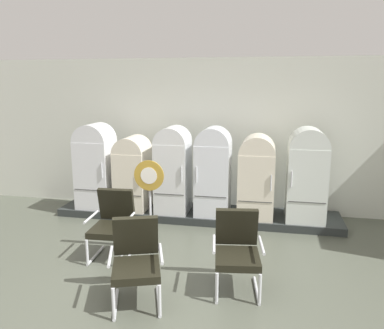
{
  "coord_description": "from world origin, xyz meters",
  "views": [
    {
      "loc": [
        1.3,
        -3.91,
        2.53
      ],
      "look_at": [
        -0.04,
        2.75,
        1.09
      ],
      "focal_mm": 36.24,
      "sensor_mm": 36.0,
      "label": 1
    }
  ],
  "objects_px": {
    "refrigerator_3": "(213,169)",
    "refrigerator_5": "(307,172)",
    "sign_stand": "(150,206)",
    "refrigerator_2": "(173,167)",
    "refrigerator_0": "(96,163)",
    "armchair_left": "(113,221)",
    "refrigerator_4": "(257,174)",
    "armchair_right": "(237,248)",
    "armchair_center": "(136,258)",
    "refrigerator_1": "(133,171)"
  },
  "relations": [
    {
      "from": "refrigerator_1",
      "to": "armchair_center",
      "type": "relative_size",
      "value": 1.43
    },
    {
      "from": "refrigerator_5",
      "to": "sign_stand",
      "type": "xyz_separation_m",
      "value": [
        -2.4,
        -1.44,
        -0.32
      ]
    },
    {
      "from": "refrigerator_5",
      "to": "sign_stand",
      "type": "relative_size",
      "value": 1.17
    },
    {
      "from": "refrigerator_1",
      "to": "refrigerator_4",
      "type": "bearing_deg",
      "value": 0.08
    },
    {
      "from": "refrigerator_5",
      "to": "armchair_center",
      "type": "height_order",
      "value": "refrigerator_5"
    },
    {
      "from": "sign_stand",
      "to": "refrigerator_2",
      "type": "bearing_deg",
      "value": 89.95
    },
    {
      "from": "refrigerator_1",
      "to": "refrigerator_2",
      "type": "distance_m",
      "value": 0.8
    },
    {
      "from": "refrigerator_3",
      "to": "armchair_center",
      "type": "xyz_separation_m",
      "value": [
        -0.49,
        -2.82,
        -0.47
      ]
    },
    {
      "from": "sign_stand",
      "to": "refrigerator_1",
      "type": "bearing_deg",
      "value": 118.55
    },
    {
      "from": "refrigerator_2",
      "to": "refrigerator_0",
      "type": "bearing_deg",
      "value": -179.54
    },
    {
      "from": "refrigerator_2",
      "to": "armchair_center",
      "type": "height_order",
      "value": "refrigerator_2"
    },
    {
      "from": "refrigerator_0",
      "to": "refrigerator_1",
      "type": "distance_m",
      "value": 0.75
    },
    {
      "from": "refrigerator_0",
      "to": "armchair_left",
      "type": "relative_size",
      "value": 1.66
    },
    {
      "from": "refrigerator_1",
      "to": "refrigerator_3",
      "type": "bearing_deg",
      "value": -1.73
    },
    {
      "from": "refrigerator_0",
      "to": "armchair_right",
      "type": "xyz_separation_m",
      "value": [
        2.94,
        -2.31,
        -0.48
      ]
    },
    {
      "from": "refrigerator_4",
      "to": "refrigerator_1",
      "type": "bearing_deg",
      "value": -179.92
    },
    {
      "from": "refrigerator_4",
      "to": "armchair_left",
      "type": "relative_size",
      "value": 1.52
    },
    {
      "from": "refrigerator_3",
      "to": "sign_stand",
      "type": "distance_m",
      "value": 1.63
    },
    {
      "from": "sign_stand",
      "to": "refrigerator_0",
      "type": "bearing_deg",
      "value": 137.1
    },
    {
      "from": "refrigerator_2",
      "to": "armchair_left",
      "type": "distance_m",
      "value": 1.87
    },
    {
      "from": "armchair_left",
      "to": "refrigerator_1",
      "type": "bearing_deg",
      "value": 100.03
    },
    {
      "from": "refrigerator_0",
      "to": "armchair_center",
      "type": "xyz_separation_m",
      "value": [
        1.81,
        -2.83,
        -0.48
      ]
    },
    {
      "from": "refrigerator_2",
      "to": "refrigerator_4",
      "type": "bearing_deg",
      "value": 0.82
    },
    {
      "from": "armchair_right",
      "to": "sign_stand",
      "type": "bearing_deg",
      "value": 147.72
    },
    {
      "from": "refrigerator_4",
      "to": "armchair_center",
      "type": "xyz_separation_m",
      "value": [
        -1.27,
        -2.87,
        -0.4
      ]
    },
    {
      "from": "refrigerator_0",
      "to": "armchair_center",
      "type": "distance_m",
      "value": 3.39
    },
    {
      "from": "refrigerator_1",
      "to": "refrigerator_5",
      "type": "distance_m",
      "value": 3.2
    },
    {
      "from": "armchair_center",
      "to": "armchair_left",
      "type": "bearing_deg",
      "value": 124.32
    },
    {
      "from": "refrigerator_1",
      "to": "armchair_center",
      "type": "height_order",
      "value": "refrigerator_1"
    },
    {
      "from": "refrigerator_5",
      "to": "armchair_center",
      "type": "relative_size",
      "value": 1.67
    },
    {
      "from": "refrigerator_0",
      "to": "refrigerator_5",
      "type": "xyz_separation_m",
      "value": [
        3.94,
        0.02,
        0.0
      ]
    },
    {
      "from": "refrigerator_2",
      "to": "refrigerator_5",
      "type": "bearing_deg",
      "value": 0.11
    },
    {
      "from": "armchair_right",
      "to": "sign_stand",
      "type": "height_order",
      "value": "sign_stand"
    },
    {
      "from": "refrigerator_4",
      "to": "armchair_right",
      "type": "height_order",
      "value": "refrigerator_4"
    },
    {
      "from": "refrigerator_1",
      "to": "refrigerator_3",
      "type": "height_order",
      "value": "refrigerator_3"
    },
    {
      "from": "refrigerator_4",
      "to": "refrigerator_5",
      "type": "xyz_separation_m",
      "value": [
        0.86,
        -0.02,
        0.08
      ]
    },
    {
      "from": "refrigerator_2",
      "to": "armchair_center",
      "type": "xyz_separation_m",
      "value": [
        0.27,
        -2.85,
        -0.47
      ]
    },
    {
      "from": "refrigerator_1",
      "to": "refrigerator_3",
      "type": "relative_size",
      "value": 0.87
    },
    {
      "from": "refrigerator_1",
      "to": "refrigerator_3",
      "type": "distance_m",
      "value": 1.56
    },
    {
      "from": "armchair_left",
      "to": "armchair_right",
      "type": "distance_m",
      "value": 1.97
    },
    {
      "from": "refrigerator_5",
      "to": "refrigerator_3",
      "type": "bearing_deg",
      "value": -178.86
    },
    {
      "from": "refrigerator_2",
      "to": "refrigerator_4",
      "type": "distance_m",
      "value": 1.54
    },
    {
      "from": "armchair_right",
      "to": "refrigerator_4",
      "type": "bearing_deg",
      "value": 86.54
    },
    {
      "from": "refrigerator_4",
      "to": "armchair_left",
      "type": "height_order",
      "value": "refrigerator_4"
    },
    {
      "from": "refrigerator_4",
      "to": "sign_stand",
      "type": "distance_m",
      "value": 2.14
    },
    {
      "from": "refrigerator_0",
      "to": "armchair_left",
      "type": "height_order",
      "value": "refrigerator_0"
    },
    {
      "from": "refrigerator_3",
      "to": "armchair_right",
      "type": "relative_size",
      "value": 1.65
    },
    {
      "from": "refrigerator_3",
      "to": "refrigerator_5",
      "type": "bearing_deg",
      "value": 1.14
    },
    {
      "from": "armchair_center",
      "to": "sign_stand",
      "type": "relative_size",
      "value": 0.7
    },
    {
      "from": "refrigerator_5",
      "to": "armchair_left",
      "type": "distance_m",
      "value": 3.41
    }
  ]
}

